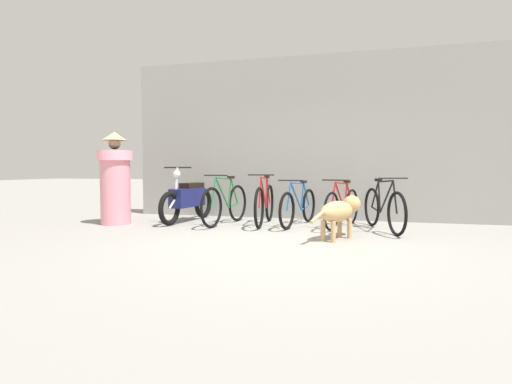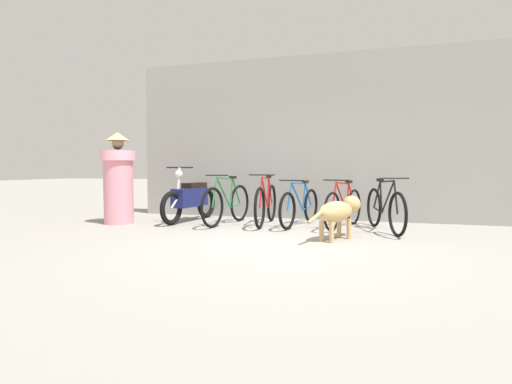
# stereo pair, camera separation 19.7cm
# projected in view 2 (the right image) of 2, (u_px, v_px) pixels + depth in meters

# --- Properties ---
(ground_plane) EXTENTS (60.00, 60.00, 0.00)m
(ground_plane) POSITION_uv_depth(u_px,v_px,m) (278.00, 245.00, 5.34)
(ground_plane) COLOR gray
(shop_wall_back) EXTENTS (7.52, 0.20, 3.29)m
(shop_wall_back) POSITION_uv_depth(u_px,v_px,m) (312.00, 138.00, 8.09)
(shop_wall_back) COLOR gray
(shop_wall_back) RESTS_ON ground
(bicycle_0) EXTENTS (0.46, 1.69, 0.92)m
(bicycle_0) POSITION_uv_depth(u_px,v_px,m) (227.00, 204.00, 7.34)
(bicycle_0) COLOR black
(bicycle_0) RESTS_ON ground
(bicycle_1) EXTENTS (0.46, 1.76, 0.93)m
(bicycle_1) POSITION_uv_depth(u_px,v_px,m) (266.00, 204.00, 7.28)
(bicycle_1) COLOR black
(bicycle_1) RESTS_ON ground
(bicycle_2) EXTENTS (0.52, 1.71, 0.84)m
(bicycle_2) POSITION_uv_depth(u_px,v_px,m) (300.00, 207.00, 7.15)
(bicycle_2) COLOR black
(bicycle_2) RESTS_ON ground
(bicycle_3) EXTENTS (0.60, 1.58, 0.85)m
(bicycle_3) POSITION_uv_depth(u_px,v_px,m) (344.00, 208.00, 6.92)
(bicycle_3) COLOR black
(bicycle_3) RESTS_ON ground
(bicycle_4) EXTENTS (0.64, 1.68, 0.89)m
(bicycle_4) POSITION_uv_depth(u_px,v_px,m) (385.00, 209.00, 6.52)
(bicycle_4) COLOR black
(bicycle_4) RESTS_ON ground
(motorcycle) EXTENTS (0.58, 1.83, 1.06)m
(motorcycle) POSITION_uv_depth(u_px,v_px,m) (190.00, 199.00, 7.77)
(motorcycle) COLOR black
(motorcycle) RESTS_ON ground
(stray_dog) EXTENTS (0.70, 1.16, 0.62)m
(stray_dog) POSITION_uv_depth(u_px,v_px,m) (339.00, 211.00, 5.78)
(stray_dog) COLOR tan
(stray_dog) RESTS_ON ground
(person_in_robes) EXTENTS (0.77, 0.77, 1.70)m
(person_in_robes) POSITION_uv_depth(u_px,v_px,m) (118.00, 179.00, 7.43)
(person_in_robes) COLOR pink
(person_in_robes) RESTS_ON ground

